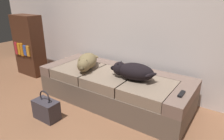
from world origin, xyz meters
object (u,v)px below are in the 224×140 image
(dog_dark, at_px, (133,71))
(bookshelf, at_px, (29,46))
(handbag, at_px, (46,109))
(tv_remote, at_px, (182,94))
(couch, at_px, (114,87))
(dog_tan, at_px, (87,62))

(dog_dark, xyz_separation_m, bookshelf, (-2.21, 0.06, 0.01))
(handbag, bearing_deg, tv_remote, 26.33)
(dog_dark, bearing_deg, couch, 169.26)
(dog_dark, relative_size, tv_remote, 4.13)
(tv_remote, xyz_separation_m, bookshelf, (-2.84, 0.14, 0.10))
(couch, xyz_separation_m, bookshelf, (-1.89, 0.00, 0.33))
(couch, distance_m, dog_dark, 0.46)
(couch, distance_m, handbag, 0.94)
(dog_dark, distance_m, handbag, 1.15)
(bookshelf, bearing_deg, tv_remote, -2.89)
(dog_tan, bearing_deg, dog_dark, 3.03)
(couch, height_order, bookshelf, bookshelf)
(couch, height_order, handbag, couch)
(bookshelf, bearing_deg, dog_tan, -3.87)
(handbag, bearing_deg, bookshelf, 150.31)
(tv_remote, height_order, bookshelf, bookshelf)
(dog_dark, distance_m, bookshelf, 2.21)
(dog_dark, bearing_deg, bookshelf, 178.37)
(handbag, bearing_deg, couch, 62.15)
(dog_tan, distance_m, handbag, 0.84)
(couch, bearing_deg, dog_dark, -10.74)
(dog_dark, relative_size, bookshelf, 0.56)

